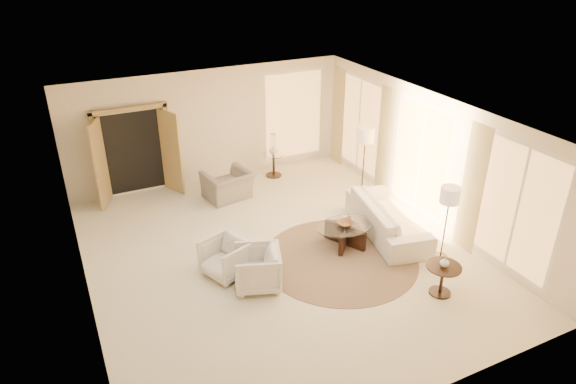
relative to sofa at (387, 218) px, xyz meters
name	(u,v)px	position (x,y,z in m)	size (l,w,h in m)	color
room	(278,191)	(-2.39, 0.24, 1.04)	(7.04, 8.04, 2.83)	beige
windows_right	(423,159)	(1.06, 0.34, 0.99)	(0.10, 6.40, 2.40)	#F7B563
window_back_corner	(294,115)	(-0.09, 4.19, 0.99)	(1.70, 0.10, 2.40)	#F7B563
curtains_right	(395,148)	(1.01, 1.24, 0.94)	(0.06, 5.20, 2.60)	tan
french_doors	(135,154)	(-4.29, 4.06, 0.71)	(1.95, 0.66, 2.16)	tan
area_rug	(340,259)	(-1.39, -0.43, -0.35)	(3.00, 3.00, 0.01)	#463326
sofa	(387,218)	(0.00, 0.00, 0.00)	(2.43, 0.95, 0.71)	silver
armchair_left	(226,256)	(-3.52, 0.08, 0.03)	(0.75, 0.70, 0.77)	silver
armchair_right	(257,267)	(-3.15, -0.51, 0.05)	(0.78, 0.73, 0.81)	silver
accent_chair	(227,181)	(-2.44, 2.96, 0.09)	(1.03, 0.67, 0.90)	gray
coffee_table	(345,232)	(-1.04, -0.02, -0.07)	(1.36, 1.36, 0.45)	black
end_table	(443,275)	(-0.37, -2.10, 0.03)	(0.60, 0.60, 0.57)	black
side_table	(274,162)	(-0.94, 3.64, 0.02)	(0.53, 0.53, 0.62)	#2C2119
floor_lamp_near	(365,138)	(0.51, 1.72, 1.10)	(0.42, 0.42, 1.71)	#2C2119
floor_lamp_far	(450,198)	(0.41, -1.22, 0.92)	(0.36, 0.36, 1.50)	#2C2119
bowl	(346,224)	(-1.04, -0.02, 0.13)	(0.31, 0.31, 0.08)	brown
end_vase	(445,262)	(-0.37, -2.10, 0.29)	(0.16, 0.16, 0.17)	white
side_vase	(273,150)	(-0.94, 3.64, 0.37)	(0.21, 0.21, 0.22)	white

